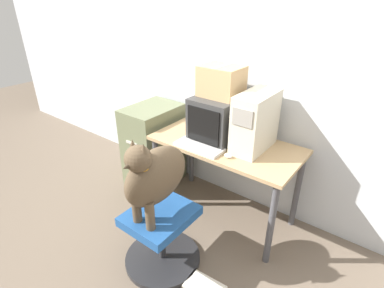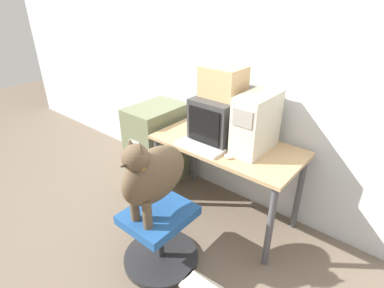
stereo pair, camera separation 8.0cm
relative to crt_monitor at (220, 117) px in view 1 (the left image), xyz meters
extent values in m
plane|color=#6B5B4C|center=(0.12, -0.38, -0.93)|extent=(12.00, 12.00, 0.00)
cube|color=silver|center=(0.12, 0.32, 0.37)|extent=(8.00, 0.05, 2.60)
cube|color=tan|center=(0.12, -0.06, -0.20)|extent=(1.24, 0.63, 0.03)
cylinder|color=#4C4C51|center=(-0.45, -0.33, -0.57)|extent=(0.05, 0.05, 0.72)
cylinder|color=#4C4C51|center=(0.68, -0.33, -0.57)|extent=(0.05, 0.05, 0.72)
cylinder|color=#4C4C51|center=(-0.45, 0.20, -0.57)|extent=(0.05, 0.05, 0.72)
cylinder|color=#4C4C51|center=(0.68, 0.20, -0.57)|extent=(0.05, 0.05, 0.72)
cube|color=#383838|center=(0.00, 0.00, 0.00)|extent=(0.36, 0.47, 0.37)
cube|color=black|center=(0.00, -0.24, 0.00)|extent=(0.30, 0.01, 0.28)
cube|color=beige|center=(0.33, -0.01, 0.05)|extent=(0.21, 0.44, 0.46)
cube|color=#9E998E|center=(0.33, -0.23, 0.15)|extent=(0.16, 0.01, 0.13)
cube|color=silver|center=(-0.01, -0.28, -0.17)|extent=(0.40, 0.17, 0.02)
cube|color=silver|center=(-0.01, -0.28, -0.16)|extent=(0.37, 0.14, 0.00)
ellipsoid|color=silver|center=(0.26, -0.27, -0.17)|extent=(0.07, 0.04, 0.04)
cylinder|color=#262628|center=(0.04, -0.81, -0.91)|extent=(0.58, 0.58, 0.04)
cylinder|color=#262628|center=(0.04, -0.81, -0.71)|extent=(0.05, 0.05, 0.36)
cube|color=#1E4C8C|center=(0.04, -0.81, -0.49)|extent=(0.41, 0.48, 0.07)
ellipsoid|color=brown|center=(0.04, -0.82, -0.15)|extent=(0.23, 0.53, 0.39)
cylinder|color=brown|center=(-0.02, -0.96, -0.35)|extent=(0.06, 0.06, 0.21)
cylinder|color=brown|center=(0.11, -0.96, -0.35)|extent=(0.06, 0.06, 0.21)
sphere|color=brown|center=(0.04, -0.96, 0.05)|extent=(0.17, 0.17, 0.17)
cone|color=#3E3123|center=(0.04, -1.04, 0.04)|extent=(0.08, 0.09, 0.08)
cone|color=brown|center=(0.00, -0.96, 0.12)|extent=(0.06, 0.06, 0.08)
cone|color=brown|center=(0.09, -0.96, 0.12)|extent=(0.06, 0.06, 0.08)
torus|color=orange|center=(0.04, -0.94, -0.01)|extent=(0.12, 0.12, 0.02)
cube|color=#6B7251|center=(-0.76, -0.04, -0.50)|extent=(0.41, 0.57, 0.86)
cube|color=beige|center=(-0.76, -0.34, -0.35)|extent=(0.14, 0.01, 0.02)
cube|color=beige|center=(-0.76, -0.34, -0.65)|extent=(0.14, 0.01, 0.02)
cube|color=tan|center=(0.00, 0.00, 0.30)|extent=(0.32, 0.26, 0.24)
cube|color=beige|center=(0.00, 0.00, 0.43)|extent=(0.04, 0.26, 0.00)
cube|color=gold|center=(0.43, -0.82, -0.92)|extent=(0.28, 0.18, 0.02)
cube|color=silver|center=(0.46, -0.83, -0.90)|extent=(0.28, 0.19, 0.02)
camera|label=1|loc=(1.24, -2.00, 0.95)|focal=28.00mm
camera|label=2|loc=(1.31, -1.95, 0.95)|focal=28.00mm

